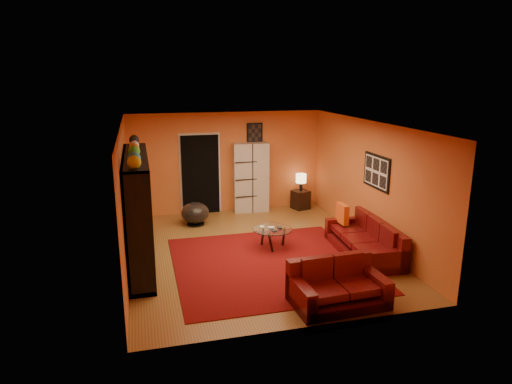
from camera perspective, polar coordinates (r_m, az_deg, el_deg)
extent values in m
plane|color=brown|center=(9.45, -0.07, -7.40)|extent=(6.00, 6.00, 0.00)
plane|color=white|center=(8.82, -0.08, 8.47)|extent=(6.00, 6.00, 0.00)
plane|color=#D5662E|center=(11.91, -3.69, 3.71)|extent=(6.00, 0.00, 6.00)
plane|color=#D5662E|center=(6.32, 6.77, -6.25)|extent=(6.00, 0.00, 6.00)
plane|color=#D5662E|center=(8.79, -16.07, -0.76)|extent=(0.00, 6.00, 6.00)
plane|color=#D5662E|center=(9.95, 14.00, 1.14)|extent=(0.00, 6.00, 6.00)
cube|color=#580A0C|center=(8.85, 1.71, -8.94)|extent=(3.60, 3.60, 0.01)
cube|color=black|center=(11.82, -6.96, 2.16)|extent=(0.95, 0.10, 2.04)
cube|color=black|center=(9.62, 14.85, 2.47)|extent=(0.03, 1.00, 0.70)
cube|color=black|center=(11.93, -0.16, 7.41)|extent=(0.42, 0.03, 0.52)
cube|color=black|center=(8.85, -14.50, -2.23)|extent=(0.45, 3.00, 2.10)
imported|color=black|center=(8.94, -14.16, -2.53)|extent=(0.89, 0.12, 0.51)
cube|color=#4E0A0D|center=(9.48, 13.19, -6.69)|extent=(1.01, 2.18, 0.32)
cube|color=#4E0A0D|center=(9.54, 15.19, -5.01)|extent=(0.32, 2.14, 0.85)
cube|color=#4E0A0D|center=(8.62, 15.86, -8.01)|extent=(0.88, 0.24, 0.62)
cube|color=#4E0A0D|center=(10.28, 11.07, -4.02)|extent=(0.88, 0.24, 0.62)
cube|color=#4E0A0D|center=(8.86, 14.60, -6.17)|extent=(0.69, 0.61, 0.12)
cube|color=#4E0A0D|center=(9.36, 13.08, -4.94)|extent=(0.69, 0.61, 0.12)
cube|color=#4E0A0D|center=(9.87, 11.71, -3.84)|extent=(0.69, 0.61, 0.12)
cube|color=#4E0A0D|center=(7.46, 10.23, -12.59)|extent=(1.49, 0.94, 0.32)
cube|color=#4E0A0D|center=(7.62, 9.12, -9.72)|extent=(1.46, 0.25, 0.85)
cube|color=#4E0A0D|center=(7.69, 14.57, -10.75)|extent=(0.22, 0.88, 0.62)
cube|color=#4E0A0D|center=(7.14, 5.65, -12.36)|extent=(0.22, 0.88, 0.62)
cube|color=#4E0A0D|center=(7.41, 12.39, -10.22)|extent=(0.56, 0.68, 0.12)
cube|color=#4E0A0D|center=(7.18, 8.53, -10.89)|extent=(0.56, 0.68, 0.12)
cube|color=#F05A1A|center=(9.96, 10.74, -2.67)|extent=(0.12, 0.42, 0.42)
cylinder|color=silver|center=(9.49, 2.07, -4.65)|extent=(0.83, 0.83, 0.02)
cylinder|color=black|center=(9.66, 3.47, -5.63)|extent=(0.05, 0.05, 0.39)
cylinder|color=black|center=(9.71, 0.85, -5.49)|extent=(0.05, 0.05, 0.39)
cylinder|color=black|center=(9.32, 1.84, -6.36)|extent=(0.05, 0.05, 0.39)
cube|color=beige|center=(11.92, -0.65, 1.82)|extent=(0.94, 0.48, 1.82)
cylinder|color=black|center=(11.14, -7.56, -3.97)|extent=(0.44, 0.44, 0.03)
cylinder|color=black|center=(11.11, -7.58, -3.58)|extent=(0.06, 0.06, 0.15)
ellipsoid|color=#3B3534|center=(11.05, -7.61, -2.59)|extent=(0.67, 0.67, 0.50)
cube|color=black|center=(12.34, 5.59, -0.96)|extent=(0.50, 0.50, 0.50)
cylinder|color=black|center=(12.25, 5.63, 0.67)|extent=(0.08, 0.08, 0.22)
cylinder|color=#FFD28C|center=(12.19, 5.65, 1.71)|extent=(0.28, 0.28, 0.24)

